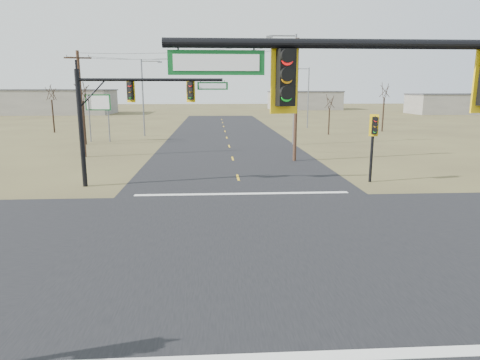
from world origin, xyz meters
The scene contains 20 objects.
ground centered at (0.00, 0.00, 0.00)m, with size 320.00×320.00×0.00m, color brown.
road_ew centered at (0.00, 0.00, 0.01)m, with size 160.00×14.00×0.02m, color black.
road_ns centered at (0.00, 0.00, 0.01)m, with size 14.00×160.00×0.02m, color black.
stop_bar_near centered at (0.00, -7.50, 0.03)m, with size 12.00×0.40×0.01m, color silver.
stop_bar_far centered at (0.00, 7.50, 0.03)m, with size 12.00×0.40×0.01m, color silver.
mast_arm_far centered at (-6.38, 10.10, 5.00)m, with size 8.84×0.58×6.91m.
pedestal_signal_ne centered at (8.31, 10.13, 3.15)m, with size 0.67×0.59×4.29m.
utility_pole_near centered at (5.02, 18.61, 5.02)m, with size 2.36×0.28×9.67m.
utility_pole_far centered at (-12.79, 21.88, 4.66)m, with size 2.17×0.45×8.92m.
highway_sign centered at (-14.30, 33.04, 3.75)m, with size 2.78×0.31×5.22m.
streetlight_a centered at (6.63, 29.13, 6.33)m, with size 3.15×0.44×11.26m.
streetlight_b centered at (12.51, 49.00, 5.02)m, with size 2.50×0.32×8.95m.
streetlight_c centered at (-10.05, 38.60, 5.23)m, with size 2.59×0.27×9.32m.
bare_tree_a centered at (-15.21, 30.58, 5.62)m, with size 3.15×3.15×7.11m.
bare_tree_b centered at (-23.20, 43.88, 5.39)m, with size 3.15×3.15×6.75m.
bare_tree_c centered at (13.35, 39.08, 4.25)m, with size 2.46×2.46×5.42m.
bare_tree_d centered at (21.92, 42.74, 5.68)m, with size 3.16×3.16×7.05m.
warehouse_left centered at (-40.00, 90.00, 2.75)m, with size 28.00×14.00×5.50m, color gray.
warehouse_mid centered at (25.00, 110.00, 2.50)m, with size 20.00×12.00×5.00m, color gray.
warehouse_right centered at (55.00, 85.00, 2.25)m, with size 18.00×10.00×4.50m, color gray.
Camera 1 is at (-1.57, -15.73, 5.76)m, focal length 32.00 mm.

